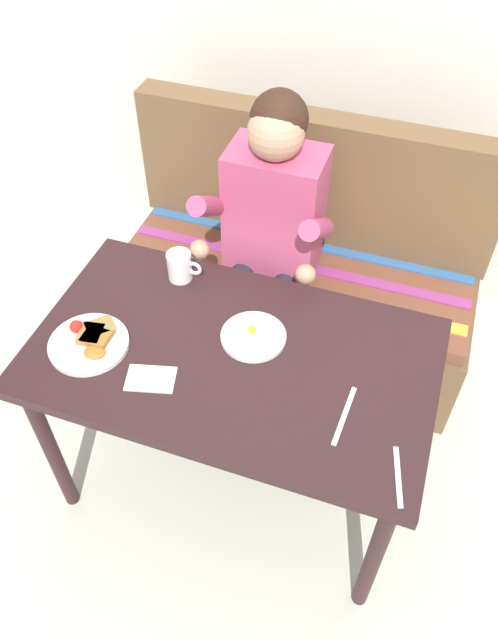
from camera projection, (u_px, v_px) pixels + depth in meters
The scene contains 10 objects.
ground_plane at pixel (236, 475), 2.37m from camera, with size 8.00×8.00×0.00m, color beige.
table at pixel (233, 370), 1.89m from camera, with size 1.20×0.70×0.73m.
couch at pixel (297, 282), 2.62m from camera, with size 1.44×0.56×1.00m.
person at pixel (269, 226), 2.22m from camera, with size 0.45×0.61×1.21m.
plate_breakfast at pixel (90, 341), 1.84m from camera, with size 0.24×0.24×0.05m.
plate_eggs at pixel (253, 336), 1.86m from camera, with size 0.20×0.20×0.04m.
coffee_mug at pixel (180, 266), 2.01m from camera, with size 0.12×0.08×0.10m.
napkin at pixel (151, 379), 1.76m from camera, with size 0.14×0.09×0.01m, color silver.
fork at pixel (398, 477), 1.55m from camera, with size 0.01×0.17×0.01m, color silver.
knife at pixel (344, 416), 1.68m from camera, with size 0.01×0.20×0.01m, color silver.
Camera 1 is at (0.43, -1.09, 2.14)m, focal length 34.80 mm.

